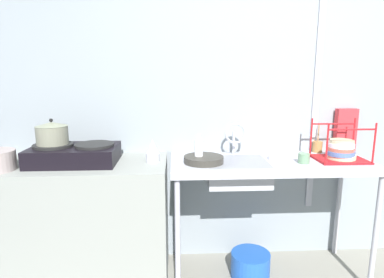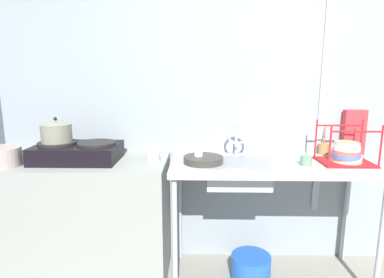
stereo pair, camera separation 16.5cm
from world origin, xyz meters
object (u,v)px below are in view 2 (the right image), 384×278
(pot_on_left_burner, at_px, (56,131))
(sink_basin, at_px, (237,173))
(faucet, at_px, (237,135))
(dish_rack, at_px, (346,154))
(utensil_jar, at_px, (324,148))
(cereal_box, at_px, (354,132))
(pot_beside_stove, at_px, (1,157))
(bottle_by_sink, at_px, (198,151))
(percolator, at_px, (153,150))
(frying_pan, at_px, (203,160))
(small_bowl_on_drainboard, at_px, (278,159))
(bucket_on_floor, at_px, (251,268))
(cup_by_rack, at_px, (306,160))
(stove, at_px, (77,152))

(pot_on_left_burner, distance_m, sink_basin, 1.28)
(faucet, bearing_deg, pot_on_left_burner, -173.56)
(dish_rack, relative_size, utensil_jar, 1.55)
(pot_on_left_burner, bearing_deg, cereal_box, 6.39)
(pot_beside_stove, xyz_separation_m, sink_basin, (1.56, 0.13, -0.14))
(sink_basin, relative_size, bottle_by_sink, 2.15)
(percolator, xyz_separation_m, sink_basin, (0.58, -0.02, -0.15))
(faucet, height_order, frying_pan, faucet)
(small_bowl_on_drainboard, bearing_deg, dish_rack, -4.57)
(faucet, distance_m, cereal_box, 0.89)
(frying_pan, bearing_deg, dish_rack, 0.81)
(percolator, distance_m, bucket_on_floor, 1.11)
(cereal_box, relative_size, utensil_jar, 1.53)
(utensil_jar, bearing_deg, bucket_on_floor, -154.06)
(pot_beside_stove, bearing_deg, small_bowl_on_drainboard, 4.94)
(percolator, height_order, cup_by_rack, percolator)
(stove, xyz_separation_m, utensil_jar, (1.79, 0.23, -0.02))
(bottle_by_sink, bearing_deg, faucet, 30.46)
(percolator, xyz_separation_m, bucket_on_floor, (0.70, -0.04, -0.86))
(sink_basin, bearing_deg, stove, 179.32)
(stove, relative_size, dish_rack, 1.68)
(pot_beside_stove, distance_m, utensil_jar, 2.27)
(percolator, height_order, utensil_jar, utensil_jar)
(cup_by_rack, xyz_separation_m, bottle_by_sink, (-0.71, 0.06, 0.05))
(pot_beside_stove, xyz_separation_m, faucet, (1.57, 0.28, 0.10))
(sink_basin, xyz_separation_m, small_bowl_on_drainboard, (0.28, 0.03, 0.09))
(utensil_jar, bearing_deg, pot_beside_stove, -170.54)
(pot_beside_stove, relative_size, bucket_on_floor, 0.86)
(pot_on_left_burner, height_order, sink_basin, pot_on_left_burner)
(pot_beside_stove, xyz_separation_m, utensil_jar, (2.24, 0.37, -0.02))
(utensil_jar, bearing_deg, small_bowl_on_drainboard, -151.57)
(sink_basin, distance_m, utensil_jar, 0.73)
(faucet, distance_m, utensil_jar, 0.68)
(pot_on_left_burner, distance_m, frying_pan, 1.03)
(stove, bearing_deg, pot_beside_stove, -162.55)
(stove, distance_m, percolator, 0.53)
(cereal_box, distance_m, bucket_on_floor, 1.26)
(faucet, bearing_deg, stove, -172.79)
(utensil_jar, bearing_deg, bottle_by_sink, -164.95)
(cereal_box, bearing_deg, pot_on_left_burner, -176.09)
(cereal_box, relative_size, bucket_on_floor, 1.18)
(pot_beside_stove, relative_size, utensil_jar, 1.12)
(frying_pan, distance_m, dish_rack, 0.97)
(bottle_by_sink, relative_size, cereal_box, 0.59)
(pot_beside_stove, height_order, cereal_box, cereal_box)
(sink_basin, relative_size, bucket_on_floor, 1.49)
(bottle_by_sink, bearing_deg, utensil_jar, 15.05)
(pot_on_left_burner, distance_m, utensil_jar, 1.95)
(sink_basin, distance_m, frying_pan, 0.25)
(pot_beside_stove, xyz_separation_m, dish_rack, (2.29, 0.12, 0.00))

